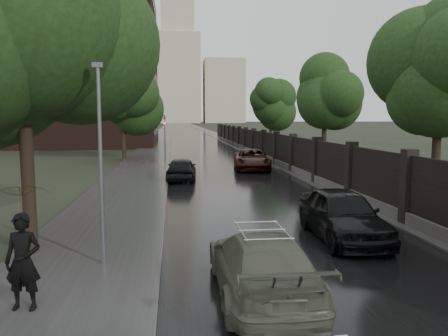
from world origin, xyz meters
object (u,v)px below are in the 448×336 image
tree_left_far (123,101)px  hatchback_left (181,169)px  tree_left_near (20,17)px  lamp_post (101,164)px  car_right_near (342,214)px  tree_right_b (325,102)px  tree_right_a (440,90)px  car_right_far (252,159)px  tree_right_c (271,107)px  volga_sedan (261,265)px  traffic_light (165,136)px  pedestrian_umbrella (20,209)px

tree_left_far → hatchback_left: bearing=-69.7°
tree_left_near → lamp_post: bearing=-34.3°
hatchback_left → car_right_near: 14.26m
tree_left_far → tree_right_b: size_ratio=1.05×
lamp_post → car_right_near: (7.00, 1.99, -1.88)m
lamp_post → car_right_near: bearing=15.9°
tree_left_near → tree_right_b: size_ratio=1.31×
lamp_post → tree_left_near: bearing=145.7°
tree_right_a → tree_right_b: 14.00m
car_right_near → tree_left_far: bearing=111.0°
car_right_far → tree_right_c: bearing=79.5°
tree_left_far → tree_right_a: 26.91m
volga_sedan → tree_left_far: bearing=-78.0°
tree_right_b → tree_right_a: bearing=-90.0°
tree_right_a → traffic_light: (-11.80, 16.99, -2.55)m
tree_right_b → lamp_post: 24.33m
car_right_far → hatchback_left: bearing=-129.9°
volga_sedan → car_right_near: car_right_near is taller
tree_left_far → tree_right_c: bearing=32.8°
tree_right_b → volga_sedan: size_ratio=1.45×
tree_right_b → tree_right_c: size_ratio=1.00×
tree_right_c → pedestrian_umbrella: size_ratio=2.40×
lamp_post → pedestrian_umbrella: 2.78m
traffic_light → pedestrian_umbrella: traffic_light is taller
tree_right_a → pedestrian_umbrella: (-13.99, -9.00, -2.85)m
hatchback_left → pedestrian_umbrella: 18.28m
volga_sedan → tree_right_a: bearing=-136.9°
tree_left_near → car_right_far: size_ratio=1.68×
traffic_light → car_right_far: size_ratio=0.74×
car_right_near → tree_right_c: bearing=81.9°
lamp_post → car_right_far: lamp_post is taller
tree_right_c → hatchback_left: 25.77m
tree_left_far → tree_right_c: 18.45m
tree_left_near → tree_right_a: size_ratio=1.31×
hatchback_left → tree_right_a: bearing=144.7°
traffic_light → car_right_far: (6.35, -3.05, -1.64)m
tree_right_c → tree_right_a: bearing=-90.0°
tree_right_a → tree_right_c: (0.00, 32.00, 0.00)m
tree_left_far → traffic_light: size_ratio=1.85×
tree_left_near → volga_sedan: size_ratio=1.90×
tree_right_a → tree_right_c: 32.00m
tree_left_near → tree_right_b: bearing=51.5°
tree_left_far → car_right_far: (10.05, -8.06, -4.49)m
tree_right_a → volga_sedan: (-9.30, -8.57, -4.25)m
car_right_far → pedestrian_umbrella: 24.51m
lamp_post → traffic_light: 23.52m
tree_right_a → tree_left_far: bearing=125.2°
tree_right_c → lamp_post: tree_right_c is taller
tree_left_near → car_right_near: size_ratio=1.96×
tree_right_c → lamp_post: bearing=-108.5°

